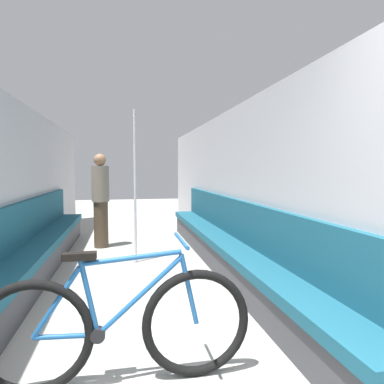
# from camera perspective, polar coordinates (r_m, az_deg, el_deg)

# --- Properties ---
(wall_left) EXTENTS (0.10, 10.47, 2.25)m
(wall_left) POSITION_cam_1_polar(r_m,az_deg,el_deg) (4.71, -27.96, 0.42)
(wall_left) COLOR #B2B2B7
(wall_left) RESTS_ON ground
(wall_right) EXTENTS (0.10, 10.47, 2.25)m
(wall_right) POSITION_cam_1_polar(r_m,az_deg,el_deg) (4.79, 8.15, 0.87)
(wall_right) COLOR #B2B2B7
(wall_right) RESTS_ON ground
(bench_seat_row_left) EXTENTS (0.43, 6.12, 0.96)m
(bench_seat_row_left) POSITION_cam_1_polar(r_m,az_deg,el_deg) (4.63, -25.34, -9.74)
(bench_seat_row_left) COLOR #3D3D42
(bench_seat_row_left) RESTS_ON ground
(bench_seat_row_right) EXTENTS (0.43, 6.12, 0.96)m
(bench_seat_row_right) POSITION_cam_1_polar(r_m,az_deg,el_deg) (4.70, 5.92, -9.20)
(bench_seat_row_right) COLOR #3D3D42
(bench_seat_row_right) RESTS_ON ground
(bicycle) EXTENTS (1.71, 0.46, 0.92)m
(bicycle) POSITION_cam_1_polar(r_m,az_deg,el_deg) (2.35, -12.20, -21.18)
(bicycle) COLOR black
(bicycle) RESTS_ON ground
(grab_pole_near) EXTENTS (0.08, 0.08, 2.23)m
(grab_pole_near) POSITION_cam_1_polar(r_m,az_deg,el_deg) (5.05, -9.47, 0.57)
(grab_pole_near) COLOR gray
(grab_pole_near) RESTS_ON ground
(passenger_standing) EXTENTS (0.30, 0.30, 1.64)m
(passenger_standing) POSITION_cam_1_polar(r_m,az_deg,el_deg) (6.18, -14.99, -1.18)
(passenger_standing) COLOR #473828
(passenger_standing) RESTS_ON ground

